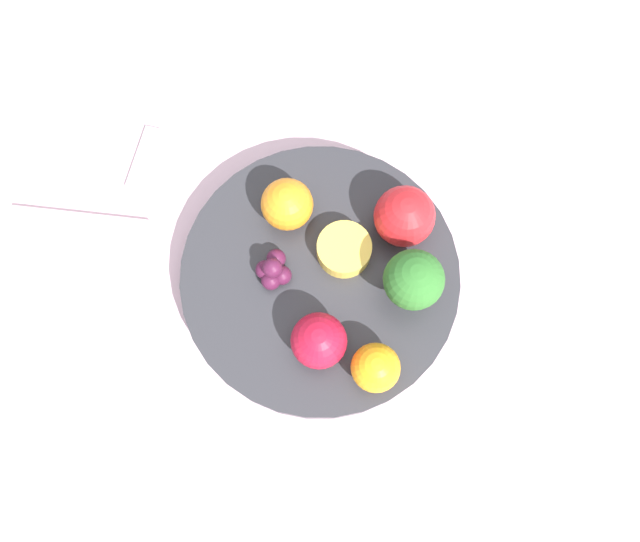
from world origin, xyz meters
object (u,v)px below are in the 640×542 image
grape_cluster (273,271)px  napkin (67,276)px  bowl (320,279)px  orange_front (287,204)px  apple_green (404,216)px  broccoli (413,280)px  orange_back (376,368)px  spoon (144,158)px  small_cup (344,250)px  apple_red (319,341)px

grape_cluster → napkin: bearing=-165.1°
bowl → orange_front: (-0.04, 0.05, 0.04)m
apple_green → grape_cluster: 0.12m
broccoli → orange_back: bearing=-97.4°
apple_green → orange_back: size_ratio=1.30×
bowl → spoon: size_ratio=3.69×
orange_front → small_cup: (0.06, -0.02, -0.01)m
orange_front → small_cup: orange_front is taller
apple_green → small_cup: 0.06m
apple_green → grape_cluster: (-0.10, -0.08, -0.02)m
bowl → apple_green: bearing=48.1°
bowl → small_cup: small_cup is taller
small_cup → napkin: small_cup is taller
orange_back → apple_red: bearing=171.7°
broccoli → orange_front: (-0.12, 0.04, -0.02)m
apple_red → orange_front: bearing=119.8°
apple_green → napkin: apple_green is taller
orange_front → orange_back: bearing=-45.6°
apple_green → spoon: (-0.26, 0.01, -0.06)m
grape_cluster → spoon: 0.19m
napkin → orange_back: bearing=-1.0°
broccoli → orange_back: (-0.01, -0.08, -0.02)m
broccoli → grape_cluster: 0.12m
apple_red → spoon: (-0.22, 0.13, -0.05)m
grape_cluster → napkin: 0.20m
orange_front → small_cup: size_ratio=0.96×
bowl → napkin: size_ratio=1.62×
broccoli → napkin: (-0.31, -0.07, -0.07)m
broccoli → orange_back: size_ratio=1.62×
orange_back → napkin: bearing=179.0°
grape_cluster → napkin: size_ratio=0.21×
broccoli → spoon: bearing=167.2°
broccoli → napkin: size_ratio=0.43×
apple_red → spoon: bearing=149.2°
apple_green → napkin: (-0.29, -0.13, -0.06)m
apple_red → apple_green: size_ratio=0.88×
bowl → apple_green: (0.06, 0.06, 0.04)m
apple_red → spoon: 0.26m
spoon → grape_cluster: bearing=-26.9°
orange_front → spoon: size_ratio=0.69×
apple_green → napkin: size_ratio=0.35×
orange_front → spoon: orange_front is taller
orange_front → apple_red: bearing=-60.2°
orange_back → bowl: bearing=135.0°
apple_red → small_cup: apple_red is taller
small_cup → apple_green: bearing=42.2°
broccoli → small_cup: 0.07m
orange_back → small_cup: bearing=119.9°
napkin → apple_red: bearing=0.5°
apple_green → bowl: bearing=-131.9°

